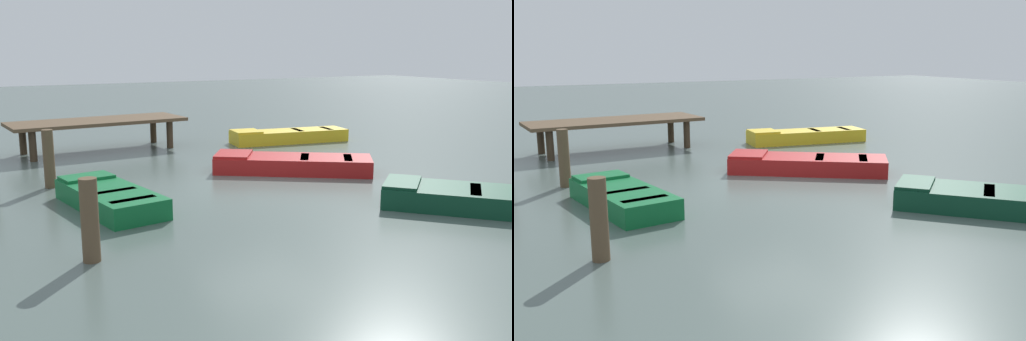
{
  "view_description": "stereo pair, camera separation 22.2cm",
  "coord_description": "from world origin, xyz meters",
  "views": [
    {
      "loc": [
        -6.36,
        -11.27,
        3.07
      ],
      "look_at": [
        0.0,
        0.0,
        0.35
      ],
      "focal_mm": 41.07,
      "sensor_mm": 36.0,
      "label": 1
    },
    {
      "loc": [
        -6.17,
        -11.38,
        3.07
      ],
      "look_at": [
        0.0,
        0.0,
        0.35
      ],
      "focal_mm": 41.07,
      "sensor_mm": 36.0,
      "label": 2
    }
  ],
  "objects": [
    {
      "name": "mooring_piling_near_left",
      "position": [
        -4.46,
        -3.01,
        0.63
      ],
      "size": [
        0.26,
        0.26,
        1.25
      ],
      "primitive_type": "cylinder",
      "color": "brown",
      "rests_on": "ground_plane"
    },
    {
      "name": "dock_segment",
      "position": [
        -1.91,
        6.3,
        0.84
      ],
      "size": [
        5.21,
        2.15,
        0.95
      ],
      "rotation": [
        0.0,
        0.0,
        0.06
      ],
      "color": "brown",
      "rests_on": "ground_plane"
    },
    {
      "name": "mooring_piling_far_left",
      "position": [
        -4.1,
        2.1,
        0.65
      ],
      "size": [
        0.24,
        0.24,
        1.31
      ],
      "primitive_type": "cylinder",
      "color": "brown",
      "rests_on": "ground_plane"
    },
    {
      "name": "rowboat_green",
      "position": [
        -3.43,
        -0.26,
        0.22
      ],
      "size": [
        1.54,
        3.04,
        0.46
      ],
      "rotation": [
        0.0,
        0.0,
        1.71
      ],
      "color": "#0F602D",
      "rests_on": "ground_plane"
    },
    {
      "name": "rowboat_yellow",
      "position": [
        4.0,
        4.92,
        0.22
      ],
      "size": [
        3.99,
        1.66,
        0.46
      ],
      "rotation": [
        0.0,
        0.0,
        2.98
      ],
      "color": "gold",
      "rests_on": "ground_plane"
    },
    {
      "name": "ground_plane",
      "position": [
        0.0,
        0.0,
        0.0
      ],
      "size": [
        80.0,
        80.0,
        0.0
      ],
      "primitive_type": "plane",
      "color": "#4C5B56"
    },
    {
      "name": "rowboat_dark_green",
      "position": [
        2.55,
        -3.62,
        0.22
      ],
      "size": [
        3.0,
        3.16,
        0.46
      ],
      "rotation": [
        0.0,
        0.0,
        2.29
      ],
      "color": "#0C3823",
      "rests_on": "ground_plane"
    },
    {
      "name": "rowboat_red",
      "position": [
        1.51,
        0.86,
        0.22
      ],
      "size": [
        3.9,
        3.3,
        0.46
      ],
      "rotation": [
        0.0,
        0.0,
        2.52
      ],
      "color": "maroon",
      "rests_on": "ground_plane"
    }
  ]
}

